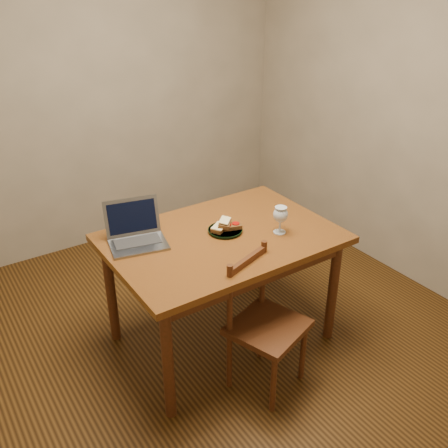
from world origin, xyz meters
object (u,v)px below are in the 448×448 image
milk_glass (280,220)px  chair (265,318)px  table (222,248)px  laptop (135,231)px  plate (225,230)px

milk_glass → chair: bearing=-137.8°
table → chair: (-0.01, -0.44, -0.21)m
table → laptop: 0.51m
table → chair: size_ratio=2.74×
laptop → table: bearing=-14.2°
chair → plate: chair is taller
laptop → plate: bearing=-9.3°
table → milk_glass: (0.30, -0.16, 0.17)m
laptop → milk_glass: bearing=-14.4°
chair → milk_glass: 0.57m
chair → laptop: (-0.42, 0.66, 0.36)m
table → laptop: (-0.44, 0.22, 0.15)m
milk_glass → laptop: 0.83m
table → chair: bearing=-91.9°
plate → laptop: 0.52m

